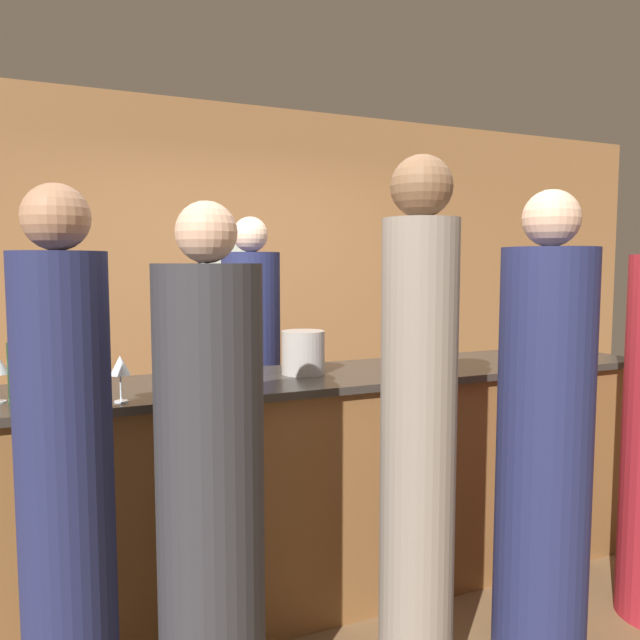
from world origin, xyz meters
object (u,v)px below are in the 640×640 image
guest_0 (67,502)px  guest_4 (544,444)px  guest_2 (418,438)px  wine_bottle_0 (19,372)px  guest_3 (211,496)px  ice_bucket (303,352)px  bartender (252,388)px

guest_0 → guest_4: bearing=-4.2°
guest_2 → wine_bottle_0: guest_2 is taller
guest_4 → guest_0: bearing=175.8°
guest_3 → ice_bucket: guest_3 is taller
bartender → guest_2: (0.15, -1.55, 0.08)m
guest_0 → guest_2: (1.22, -0.09, 0.09)m
ice_bucket → guest_4: bearing=-49.4°
guest_4 → wine_bottle_0: (-1.94, 0.66, 0.33)m
guest_0 → guest_2: size_ratio=0.92×
ice_bucket → guest_0: bearing=-147.1°
bartender → wine_bottle_0: 1.56m
bartender → guest_4: size_ratio=0.99×
guest_3 → guest_4: size_ratio=0.95×
guest_0 → ice_bucket: size_ratio=8.96×
bartender → guest_4: (0.73, -1.59, 0.00)m
guest_4 → wine_bottle_0: guest_4 is taller
guest_3 → guest_4: (1.36, -0.10, 0.04)m
guest_2 → bartender: bearing=95.5°
bartender → guest_3: 1.62m
bartender → guest_0: (-1.07, -1.46, -0.00)m
bartender → ice_bucket: size_ratio=9.12×
bartender → guest_2: guest_2 is taller
guest_3 → ice_bucket: size_ratio=8.78×
bartender → guest_3: size_ratio=1.04×
guest_2 → wine_bottle_0: 1.51m
guest_0 → wine_bottle_0: size_ratio=5.77×
guest_0 → ice_bucket: 1.33m
guest_0 → guest_2: 1.23m
guest_0 → wine_bottle_0: 0.64m
guest_2 → wine_bottle_0: (-1.36, 0.62, 0.25)m
guest_0 → bartender: bearing=53.8°
ice_bucket → bartender: bearing=91.1°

